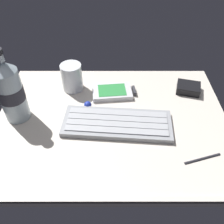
# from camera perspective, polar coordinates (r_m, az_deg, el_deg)

# --- Properties ---
(ground_plane) EXTENTS (0.64, 0.48, 0.03)m
(ground_plane) POSITION_cam_1_polar(r_m,az_deg,el_deg) (0.69, 0.00, -2.55)
(ground_plane) COLOR beige
(keyboard) EXTENTS (0.30, 0.13, 0.02)m
(keyboard) POSITION_cam_1_polar(r_m,az_deg,el_deg) (0.66, 1.18, -2.59)
(keyboard) COLOR #93969B
(keyboard) RESTS_ON ground_plane
(handheld_device) EXTENTS (0.13, 0.09, 0.02)m
(handheld_device) POSITION_cam_1_polar(r_m,az_deg,el_deg) (0.76, 0.48, 4.69)
(handheld_device) COLOR silver
(handheld_device) RESTS_ON ground_plane
(juice_cup) EXTENTS (0.06, 0.06, 0.09)m
(juice_cup) POSITION_cam_1_polar(r_m,az_deg,el_deg) (0.78, -9.25, 7.73)
(juice_cup) COLOR silver
(juice_cup) RESTS_ON ground_plane
(water_bottle) EXTENTS (0.07, 0.07, 0.21)m
(water_bottle) POSITION_cam_1_polar(r_m,az_deg,el_deg) (0.68, -22.49, 4.50)
(water_bottle) COLOR silver
(water_bottle) RESTS_ON ground_plane
(charger_block) EXTENTS (0.08, 0.07, 0.02)m
(charger_block) POSITION_cam_1_polar(r_m,az_deg,el_deg) (0.81, 17.19, 5.33)
(charger_block) COLOR black
(charger_block) RESTS_ON ground_plane
(trackball_mouse) EXTENTS (0.02, 0.02, 0.02)m
(trackball_mouse) POSITION_cam_1_polar(r_m,az_deg,el_deg) (0.71, -5.64, 1.63)
(trackball_mouse) COLOR #2338B2
(trackball_mouse) RESTS_ON ground_plane
(stylus_pen) EXTENTS (0.09, 0.03, 0.01)m
(stylus_pen) POSITION_cam_1_polar(r_m,az_deg,el_deg) (0.63, 20.23, -9.93)
(stylus_pen) COLOR #26262B
(stylus_pen) RESTS_ON ground_plane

